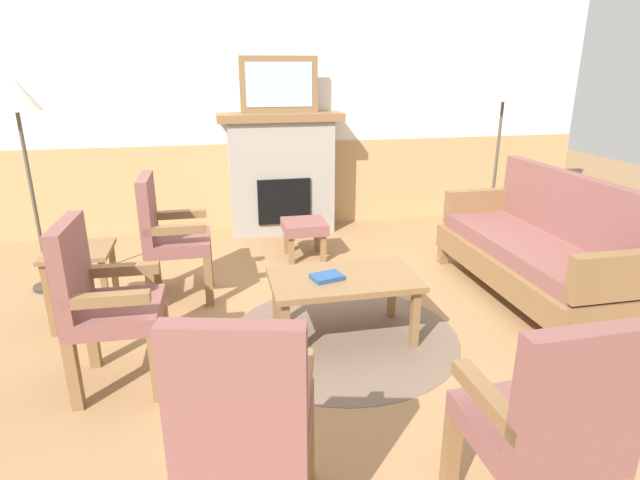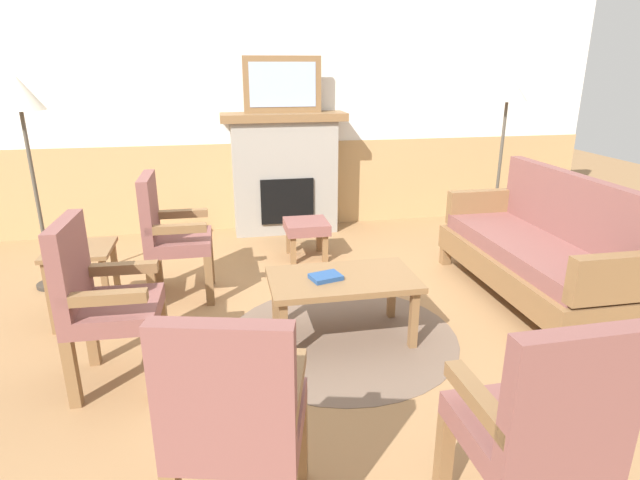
{
  "view_description": "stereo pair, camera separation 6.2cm",
  "coord_description": "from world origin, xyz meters",
  "px_view_note": "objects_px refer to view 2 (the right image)",
  "views": [
    {
      "loc": [
        -0.74,
        -3.1,
        1.75
      ],
      "look_at": [
        0.0,
        0.35,
        0.55
      ],
      "focal_mm": 28.98,
      "sensor_mm": 36.0,
      "label": 1
    },
    {
      "loc": [
        -0.67,
        -3.11,
        1.75
      ],
      "look_at": [
        0.0,
        0.35,
        0.55
      ],
      "focal_mm": 28.98,
      "sensor_mm": 36.0,
      "label": 2
    }
  ],
  "objects_px": {
    "framed_picture": "(283,85)",
    "coffee_table": "(342,284)",
    "armchair_front_left": "(235,415)",
    "footstool": "(306,229)",
    "side_table": "(81,263)",
    "armchair_front_center": "(541,425)",
    "couch": "(537,251)",
    "armchair_by_window_left": "(100,297)",
    "floor_lamp_by_chairs": "(20,107)",
    "floor_lamp_by_couch": "(507,99)",
    "book_on_table": "(326,277)",
    "fireplace": "(285,172)",
    "armchair_near_fireplace": "(169,232)"
  },
  "relations": [
    {
      "from": "couch",
      "to": "armchair_front_left",
      "type": "height_order",
      "value": "same"
    },
    {
      "from": "footstool",
      "to": "side_table",
      "type": "bearing_deg",
      "value": -151.43
    },
    {
      "from": "framed_picture",
      "to": "armchair_front_left",
      "type": "distance_m",
      "value": 4.05
    },
    {
      "from": "framed_picture",
      "to": "armchair_front_center",
      "type": "height_order",
      "value": "framed_picture"
    },
    {
      "from": "armchair_front_center",
      "to": "floor_lamp_by_couch",
      "type": "bearing_deg",
      "value": 63.36
    },
    {
      "from": "framed_picture",
      "to": "floor_lamp_by_couch",
      "type": "height_order",
      "value": "framed_picture"
    },
    {
      "from": "floor_lamp_by_couch",
      "to": "armchair_near_fireplace",
      "type": "bearing_deg",
      "value": -167.86
    },
    {
      "from": "framed_picture",
      "to": "footstool",
      "type": "bearing_deg",
      "value": -84.39
    },
    {
      "from": "couch",
      "to": "armchair_front_center",
      "type": "height_order",
      "value": "same"
    },
    {
      "from": "couch",
      "to": "armchair_by_window_left",
      "type": "xyz_separation_m",
      "value": [
        -3.04,
        -0.55,
        0.14
      ]
    },
    {
      "from": "framed_picture",
      "to": "armchair_front_left",
      "type": "bearing_deg",
      "value": -99.99
    },
    {
      "from": "floor_lamp_by_couch",
      "to": "floor_lamp_by_chairs",
      "type": "height_order",
      "value": "same"
    },
    {
      "from": "book_on_table",
      "to": "armchair_front_left",
      "type": "xyz_separation_m",
      "value": [
        -0.63,
        -1.4,
        0.08
      ]
    },
    {
      "from": "coffee_table",
      "to": "floor_lamp_by_couch",
      "type": "xyz_separation_m",
      "value": [
        1.94,
        1.56,
        1.06
      ]
    },
    {
      "from": "armchair_front_left",
      "to": "floor_lamp_by_chairs",
      "type": "distance_m",
      "value": 3.19
    },
    {
      "from": "book_on_table",
      "to": "footstool",
      "type": "height_order",
      "value": "book_on_table"
    },
    {
      "from": "fireplace",
      "to": "armchair_by_window_left",
      "type": "distance_m",
      "value": 3.02
    },
    {
      "from": "framed_picture",
      "to": "armchair_by_window_left",
      "type": "bearing_deg",
      "value": -117.05
    },
    {
      "from": "framed_picture",
      "to": "coffee_table",
      "type": "bearing_deg",
      "value": -88.49
    },
    {
      "from": "couch",
      "to": "floor_lamp_by_chairs",
      "type": "xyz_separation_m",
      "value": [
        -3.78,
        0.98,
        1.05
      ]
    },
    {
      "from": "armchair_near_fireplace",
      "to": "side_table",
      "type": "xyz_separation_m",
      "value": [
        -0.58,
        -0.29,
        -0.1
      ]
    },
    {
      "from": "book_on_table",
      "to": "armchair_by_window_left",
      "type": "height_order",
      "value": "armchair_by_window_left"
    },
    {
      "from": "armchair_front_center",
      "to": "side_table",
      "type": "relative_size",
      "value": 1.78
    },
    {
      "from": "framed_picture",
      "to": "armchair_front_left",
      "type": "height_order",
      "value": "framed_picture"
    },
    {
      "from": "floor_lamp_by_couch",
      "to": "framed_picture",
      "type": "bearing_deg",
      "value": 156.3
    },
    {
      "from": "armchair_front_center",
      "to": "armchair_by_window_left",
      "type": "bearing_deg",
      "value": 140.83
    },
    {
      "from": "floor_lamp_by_chairs",
      "to": "framed_picture",
      "type": "bearing_deg",
      "value": 28.66
    },
    {
      "from": "couch",
      "to": "armchair_by_window_left",
      "type": "relative_size",
      "value": 1.84
    },
    {
      "from": "framed_picture",
      "to": "footstool",
      "type": "relative_size",
      "value": 2.0
    },
    {
      "from": "framed_picture",
      "to": "book_on_table",
      "type": "relative_size",
      "value": 4.16
    },
    {
      "from": "framed_picture",
      "to": "floor_lamp_by_chairs",
      "type": "relative_size",
      "value": 0.48
    },
    {
      "from": "armchair_front_left",
      "to": "side_table",
      "type": "xyz_separation_m",
      "value": [
        -0.99,
        2.02,
        -0.1
      ]
    },
    {
      "from": "armchair_near_fireplace",
      "to": "footstool",
      "type": "bearing_deg",
      "value": 29.47
    },
    {
      "from": "floor_lamp_by_couch",
      "to": "floor_lamp_by_chairs",
      "type": "bearing_deg",
      "value": -176.22
    },
    {
      "from": "couch",
      "to": "floor_lamp_by_chairs",
      "type": "height_order",
      "value": "floor_lamp_by_chairs"
    },
    {
      "from": "fireplace",
      "to": "coffee_table",
      "type": "relative_size",
      "value": 1.35
    },
    {
      "from": "book_on_table",
      "to": "armchair_near_fireplace",
      "type": "height_order",
      "value": "armchair_near_fireplace"
    },
    {
      "from": "footstool",
      "to": "side_table",
      "type": "relative_size",
      "value": 0.73
    },
    {
      "from": "book_on_table",
      "to": "floor_lamp_by_couch",
      "type": "distance_m",
      "value": 2.78
    },
    {
      "from": "coffee_table",
      "to": "armchair_front_left",
      "type": "relative_size",
      "value": 0.98
    },
    {
      "from": "footstool",
      "to": "framed_picture",
      "type": "bearing_deg",
      "value": 95.61
    },
    {
      "from": "couch",
      "to": "armchair_front_left",
      "type": "xyz_separation_m",
      "value": [
        -2.35,
        -1.72,
        0.14
      ]
    },
    {
      "from": "fireplace",
      "to": "armchair_near_fireplace",
      "type": "relative_size",
      "value": 1.33
    },
    {
      "from": "armchair_front_center",
      "to": "floor_lamp_by_chairs",
      "type": "bearing_deg",
      "value": 130.08
    },
    {
      "from": "book_on_table",
      "to": "framed_picture",
      "type": "bearing_deg",
      "value": 88.79
    },
    {
      "from": "armchair_front_left",
      "to": "armchair_by_window_left",
      "type": "bearing_deg",
      "value": 120.67
    },
    {
      "from": "fireplace",
      "to": "framed_picture",
      "type": "bearing_deg",
      "value": 90.0
    },
    {
      "from": "side_table",
      "to": "coffee_table",
      "type": "bearing_deg",
      "value": -19.06
    },
    {
      "from": "fireplace",
      "to": "book_on_table",
      "type": "bearing_deg",
      "value": -91.21
    },
    {
      "from": "coffee_table",
      "to": "book_on_table",
      "type": "xyz_separation_m",
      "value": [
        -0.12,
        -0.02,
        0.07
      ]
    }
  ]
}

